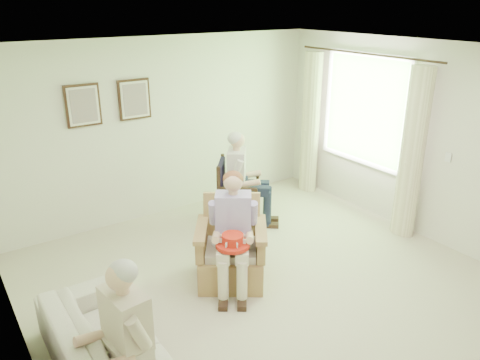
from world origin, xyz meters
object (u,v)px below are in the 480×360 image
(hatbox, at_px, (228,259))
(person_dark, at_px, (242,174))
(person_sofa, at_px, (124,333))
(red_hat, at_px, (233,242))
(wicker_armchair, at_px, (230,255))
(sofa, at_px, (116,356))
(wood_armchair, at_px, (236,189))
(person_wicker, at_px, (236,224))

(hatbox, bearing_deg, person_dark, 49.27)
(person_sofa, distance_m, red_hat, 1.72)
(wicker_armchair, distance_m, hatbox, 0.05)
(person_dark, relative_size, hatbox, 1.94)
(sofa, bearing_deg, wood_armchair, -51.28)
(wicker_armchair, relative_size, person_dark, 0.72)
(wood_armchair, distance_m, hatbox, 1.58)
(wood_armchair, distance_m, person_sofa, 3.49)
(wicker_armchair, relative_size, hatbox, 1.39)
(wicker_armchair, height_order, wood_armchair, wicker_armchair)
(wood_armchair, bearing_deg, red_hat, -176.20)
(person_wicker, height_order, person_dark, person_dark)
(red_hat, relative_size, hatbox, 0.53)
(person_wicker, bearing_deg, person_sofa, -114.65)
(wood_armchair, distance_m, red_hat, 1.86)
(red_hat, bearing_deg, wood_armchair, 55.20)
(wicker_armchair, xyz_separation_m, wood_armchair, (0.91, 1.24, 0.20))
(sofa, height_order, red_hat, red_hat)
(wicker_armchair, relative_size, sofa, 0.46)
(person_dark, height_order, person_sofa, person_dark)
(sofa, relative_size, person_sofa, 1.65)
(wood_armchair, xyz_separation_m, person_sofa, (-2.58, -2.34, 0.22))
(sofa, relative_size, hatbox, 3.04)
(person_sofa, distance_m, hatbox, 2.01)
(person_dark, height_order, hatbox, person_dark)
(person_dark, bearing_deg, wicker_armchair, 178.46)
(wicker_armchair, bearing_deg, person_sofa, -111.47)
(wood_armchair, height_order, person_wicker, person_wicker)
(person_wicker, bearing_deg, sofa, -122.21)
(wicker_armchair, distance_m, sofa, 1.86)
(wicker_armchair, xyz_separation_m, hatbox, (-0.03, -0.01, -0.04))
(sofa, xyz_separation_m, person_wicker, (1.66, 0.70, 0.45))
(person_sofa, bearing_deg, red_hat, 111.43)
(person_wicker, xyz_separation_m, red_hat, (-0.15, -0.16, -0.10))
(wicker_armchair, xyz_separation_m, person_dark, (0.91, 1.08, 0.48))
(person_wicker, height_order, hatbox, person_wicker)
(person_dark, xyz_separation_m, hatbox, (-0.94, -1.10, -0.51))
(sofa, height_order, person_sofa, person_sofa)
(person_wicker, distance_m, person_sofa, 1.93)
(wood_armchair, relative_size, hatbox, 1.34)
(red_hat, bearing_deg, person_wicker, 47.39)
(person_dark, bearing_deg, sofa, 165.16)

